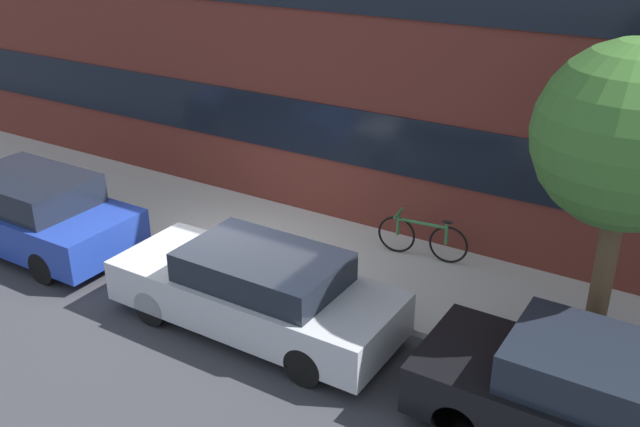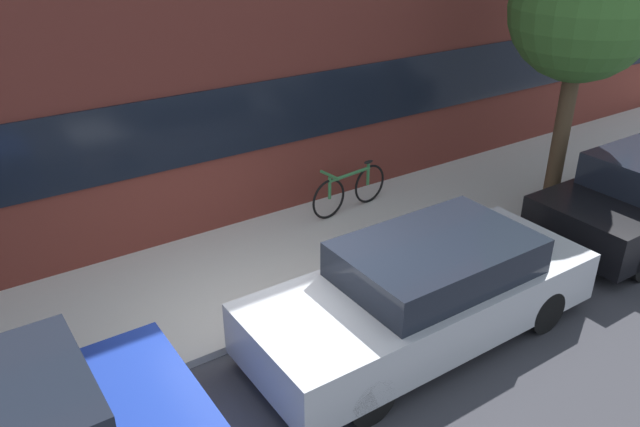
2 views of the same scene
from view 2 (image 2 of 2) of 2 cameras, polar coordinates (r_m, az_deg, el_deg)
The scene contains 5 objects.
ground_plane at distance 8.09m, azimuth -4.29°, elevation -11.05°, with size 56.00×56.00×0.00m, color #333338.
sidewalk_strip at distance 9.11m, azimuth -8.82°, elevation -6.14°, with size 28.00×2.85×0.11m.
parked_car_silver at distance 7.79m, azimuth 9.58°, elevation -7.04°, with size 4.53×1.72×1.33m.
bicycle at distance 10.75m, azimuth 2.72°, elevation 2.27°, with size 1.66×0.44×0.81m.
street_tree at distance 11.17m, azimuth 23.00°, elevation 16.83°, with size 2.36×2.36×4.52m.
Camera 2 is at (-3.07, -5.63, 4.94)m, focal length 35.00 mm.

